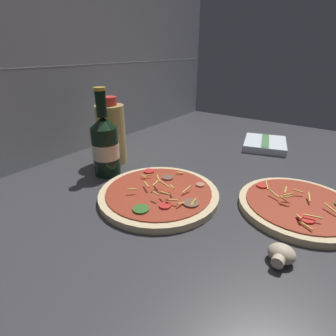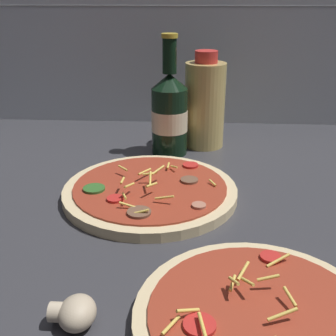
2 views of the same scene
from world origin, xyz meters
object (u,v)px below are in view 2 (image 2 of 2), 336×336
object	(u,v)px
pizza_far	(150,191)
oil_bottle	(205,104)
pizza_near	(260,319)
mushroom_left	(75,313)
beer_bottle	(169,113)

from	to	relation	value
pizza_far	oil_bottle	distance (cm)	27.81
pizza_near	mushroom_left	world-z (taller)	pizza_near
pizza_near	pizza_far	bearing A→B (deg)	116.00
oil_bottle	pizza_far	bearing A→B (deg)	-110.22
beer_bottle	mushroom_left	bearing A→B (deg)	-97.97
beer_bottle	mushroom_left	size ratio (longest dim) A/B	5.03
pizza_near	oil_bottle	world-z (taller)	oil_bottle
pizza_near	oil_bottle	size ratio (longest dim) A/B	1.29
pizza_far	oil_bottle	world-z (taller)	oil_bottle
beer_bottle	oil_bottle	world-z (taller)	beer_bottle
beer_bottle	mushroom_left	distance (cm)	49.79
oil_bottle	pizza_near	bearing A→B (deg)	-85.13
pizza_near	mushroom_left	size ratio (longest dim) A/B	5.45
oil_bottle	mushroom_left	size ratio (longest dim) A/B	4.24
pizza_near	oil_bottle	xyz separation A→B (cm)	(-4.52, 53.04, 8.24)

